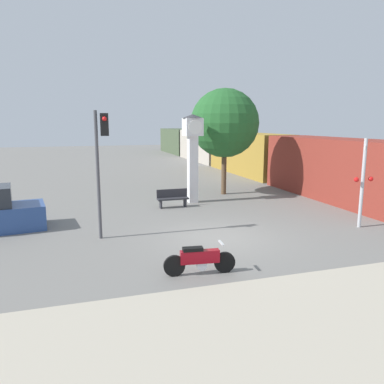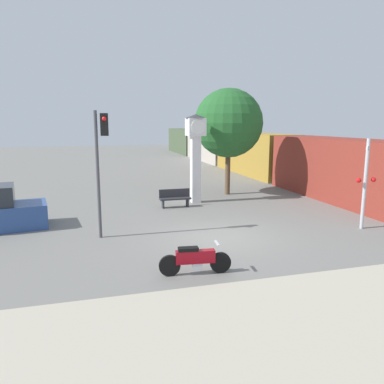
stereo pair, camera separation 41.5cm
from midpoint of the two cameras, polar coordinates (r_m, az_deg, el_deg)
name	(u,v)px [view 2 (the right image)]	position (r m, az deg, el deg)	size (l,w,h in m)	color
ground_plane	(218,238)	(14.24, 4.76, -6.95)	(120.00, 120.00, 0.00)	slate
sidewalk_strip	(338,340)	(8.49, 22.71, -20.14)	(36.00, 6.00, 0.10)	#B2A893
motorcycle	(195,260)	(10.78, 1.60, -10.27)	(2.08, 0.47, 0.92)	black
clock_tower	(196,145)	(19.96, 1.15, 7.19)	(1.10, 1.10, 4.70)	white
freight_train	(230,149)	(37.60, 6.11, 6.54)	(2.80, 45.11, 3.40)	maroon
traffic_light	(101,152)	(13.99, -12.90, 5.93)	(0.50, 0.35, 4.70)	#47474C
railroad_crossing_signal	(365,180)	(16.59, 25.57, 1.64)	(0.90, 0.82, 3.66)	#B7B7BC
street_tree	(228,123)	(22.38, 6.12, 10.37)	(4.02, 4.02, 6.25)	brown
bench	(175,198)	(19.14, -2.00, -0.86)	(1.60, 0.44, 0.92)	#2D2D33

